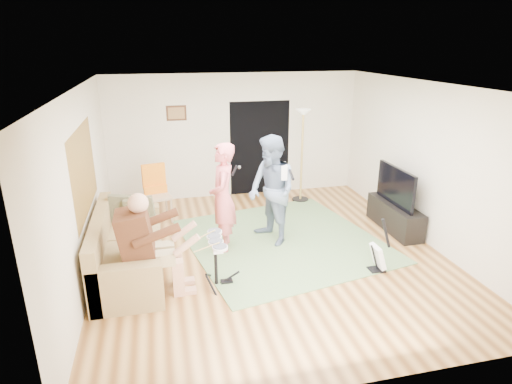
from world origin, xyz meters
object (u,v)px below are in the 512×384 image
singer (223,198)px  torchiere_lamp (302,139)px  drum_kit (216,264)px  guitar_spare (378,256)px  dining_chair (158,201)px  tv_cabinet (395,216)px  television (396,186)px  guitarist (272,191)px  sofa (123,254)px

singer → torchiere_lamp: bearing=144.0°
drum_kit → guitar_spare: guitar_spare is taller
singer → dining_chair: (-1.04, 1.50, -0.52)m
tv_cabinet → television: 0.60m
guitar_spare → television: television is taller
guitarist → torchiere_lamp: (1.17, 1.87, 0.43)m
dining_chair → television: (4.20, -1.44, 0.46)m
tv_cabinet → television: television is taller
sofa → drum_kit: 1.46m
sofa → tv_cabinet: bearing=6.3°
sofa → guitar_spare: (3.74, -0.82, -0.06)m
singer → guitar_spare: size_ratio=2.11×
sofa → dining_chair: size_ratio=2.08×
guitarist → guitar_spare: size_ratio=2.18×
tv_cabinet → guitar_spare: bearing=-128.2°
sofa → drum_kit: size_ratio=3.07×
torchiere_lamp → tv_cabinet: torchiere_lamp is taller
dining_chair → drum_kit: bearing=-87.1°
guitarist → tv_cabinet: guitarist is taller
sofa → television: 4.81m
drum_kit → singer: bearing=75.4°
guitarist → dining_chair: (-1.88, 1.43, -0.55)m
guitarist → sofa: bearing=-96.2°
sofa → torchiere_lamp: (3.61, 2.40, 1.06)m
torchiere_lamp → guitarist: bearing=-122.1°
drum_kit → singer: 1.29m
guitarist → television: (2.32, -0.01, -0.09)m
singer → torchiere_lamp: 2.84m
singer → television: size_ratio=1.55×
guitar_spare → sofa: bearing=167.6°
guitar_spare → dining_chair: (-3.19, 2.78, 0.15)m
dining_chair → singer: bearing=-68.5°
guitarist → guitar_spare: bearing=25.4°
sofa → dining_chair: bearing=74.3°
sofa → singer: singer is taller
drum_kit → guitarist: 1.75m
dining_chair → television: 4.46m
television → guitarist: bearing=179.8°
guitar_spare → torchiere_lamp: 3.42m
drum_kit → singer: size_ratio=0.41×
drum_kit → torchiere_lamp: 3.97m
guitar_spare → drum_kit: bearing=176.0°
sofa → guitar_spare: sofa is taller
singer → television: (3.16, 0.07, -0.06)m
drum_kit → guitar_spare: 2.45m
drum_kit → singer: singer is taller
guitar_spare → torchiere_lamp: torchiere_lamp is taller
dining_chair → sofa: bearing=-118.8°
drum_kit → tv_cabinet: 3.69m
guitar_spare → tv_cabinet: bearing=51.8°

